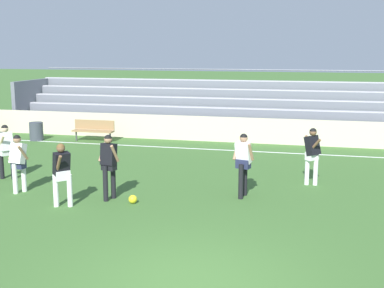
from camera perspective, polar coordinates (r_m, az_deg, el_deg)
ground_plane at (r=8.99m, az=-0.37°, el=-15.15°), size 160.00×160.00×0.00m
field_line_sideline at (r=19.79m, az=7.89°, el=-0.87°), size 44.00×0.12×0.01m
sideline_wall at (r=21.44m, az=8.45°, el=1.43°), size 48.00×0.16×1.06m
bleacher_stand at (r=23.99m, az=7.27°, el=4.17°), size 23.41×3.77×2.89m
bench_far_right at (r=22.16m, az=-10.90°, el=1.69°), size 1.80×0.40×0.90m
trash_bin at (r=23.03m, az=-16.95°, el=1.36°), size 0.58×0.58×0.78m
player_dark_challenging at (r=13.09m, az=-14.31°, el=-2.77°), size 0.49×0.71×1.61m
player_dark_trailing_run at (r=13.42m, az=-9.26°, el=-1.90°), size 0.53×0.45×1.73m
player_white_on_ball at (r=16.37m, az=-20.01°, el=-0.31°), size 0.48×0.72×1.66m
player_white_deep_cover at (r=14.70m, az=-18.79°, el=-1.57°), size 0.50×0.50×1.61m
player_white_wide_right at (r=13.55m, az=5.73°, el=-1.72°), size 0.57×0.49×1.72m
player_dark_overlapping at (r=15.10m, az=13.24°, el=-0.79°), size 0.52×0.68×1.67m
soccer_ball at (r=13.24m, az=-6.61°, el=-6.13°), size 0.22×0.22×0.22m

